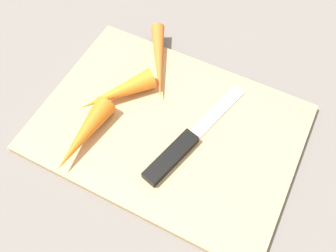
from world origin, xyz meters
TOP-DOWN VIEW (x-y plane):
  - ground_plane at (0.00, 0.00)m, footprint 1.40×1.40m
  - cutting_board at (0.00, 0.00)m, footprint 0.36×0.26m
  - knife at (0.03, -0.03)m, footprint 0.07×0.20m
  - carrot_shortest at (-0.09, 0.01)m, footprint 0.09×0.11m
  - carrot_longest at (-0.06, 0.09)m, footprint 0.09×0.14m
  - carrot_medium at (-0.09, -0.07)m, footprint 0.03×0.11m

SIDE VIEW (x-z plane):
  - ground_plane at x=0.00m, z-range 0.00..0.00m
  - cutting_board at x=0.00m, z-range 0.00..0.01m
  - knife at x=0.03m, z-range 0.01..0.02m
  - carrot_longest at x=-0.06m, z-range 0.01..0.03m
  - carrot_shortest at x=-0.09m, z-range 0.01..0.04m
  - carrot_medium at x=-0.09m, z-range 0.01..0.04m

